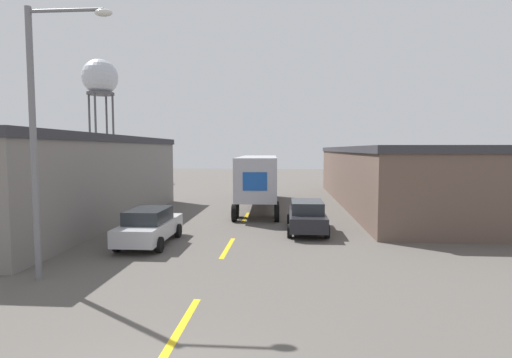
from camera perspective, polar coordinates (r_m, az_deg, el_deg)
The scene contains 8 objects.
road_centerline at distance 17.42m, azimuth -4.05°, elevation -9.75°, with size 0.20×19.01×0.01m.
warehouse_left at distance 25.86m, azimuth -26.94°, elevation 0.01°, with size 8.77×19.50×5.01m.
warehouse_right at distance 32.78m, azimuth 21.20°, elevation 0.46°, with size 10.96×26.30×4.41m.
semi_truck at distance 29.04m, azimuth 0.40°, elevation 0.37°, with size 3.21×13.74×3.72m.
parked_car_left_far at distance 18.43m, azimuth -14.98°, elevation -6.48°, with size 2.00×4.58×1.61m.
parked_car_right_mid at distance 20.59m, azimuth 7.27°, elevation -5.25°, with size 2.00×4.58×1.61m.
water_tower at distance 60.18m, azimuth -21.38°, elevation 13.09°, with size 4.81×4.81×16.49m.
street_lamp at distance 14.37m, azimuth -28.23°, elevation 6.86°, with size 2.79×0.32×8.63m.
Camera 1 is at (2.46, -5.61, 4.22)m, focal length 28.00 mm.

